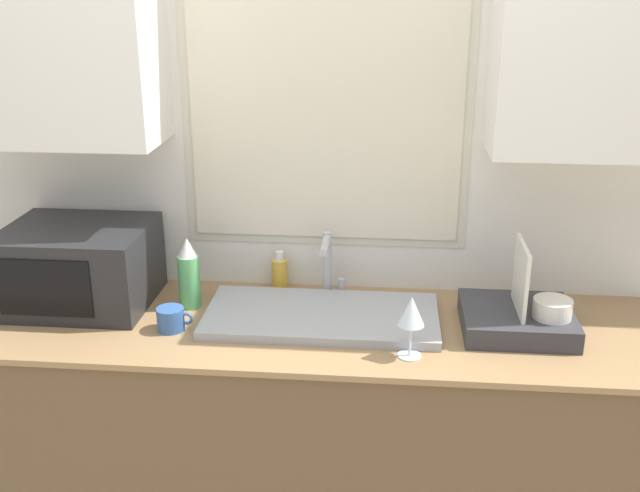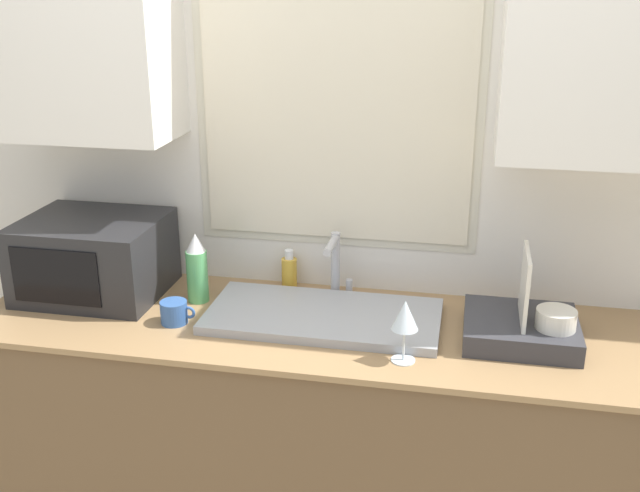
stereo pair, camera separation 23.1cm
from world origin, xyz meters
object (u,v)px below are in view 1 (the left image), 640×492
Objects in this scene: soap_bottle at (280,273)px; mug_near_sink at (171,319)px; spray_bottle at (189,274)px; wine_glass at (411,313)px; dish_rack at (520,316)px; faucet at (328,260)px; microwave at (79,265)px.

mug_near_sink is (-0.30, -0.36, -0.02)m from soap_bottle.
spray_bottle is 2.11× the size of mug_near_sink.
wine_glass is (0.74, -0.29, 0.02)m from spray_bottle.
dish_rack reaches higher than spray_bottle.
faucet is 0.85m from microwave.
faucet is 0.57m from mug_near_sink.
microwave reaches higher than soap_bottle.
soap_bottle is at bearing 164.10° from faucet.
microwave is 1.93× the size of spray_bottle.
microwave reaches higher than faucet.
soap_bottle is at bearing 162.25° from dish_rack.
soap_bottle is (-0.81, 0.26, 0.01)m from dish_rack.
spray_bottle is at bearing 85.53° from mug_near_sink.
faucet is 1.19× the size of wine_glass.
dish_rack reaches higher than mug_near_sink.
faucet is 0.20m from soap_bottle.
microwave is at bearing -179.50° from spray_bottle.
dish_rack reaches higher than faucet.
soap_bottle is 0.75× the size of wine_glass.
microwave is 1.38× the size of dish_rack.
microwave is 2.46× the size of wine_glass.
faucet is 1.60× the size of soap_bottle.
faucet reaches higher than mug_near_sink.
soap_bottle is 1.23× the size of mug_near_sink.
wine_glass is at bearing -56.01° from faucet.
faucet is at bearing 32.83° from mug_near_sink.
microwave is 0.69m from soap_bottle.
dish_rack is (0.63, -0.21, -0.09)m from faucet.
microwave is at bearing 153.69° from mug_near_sink.
spray_bottle is 1.71× the size of soap_bottle.
soap_bottle is 0.66m from wine_glass.
spray_bottle is at bearing -148.38° from soap_bottle.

